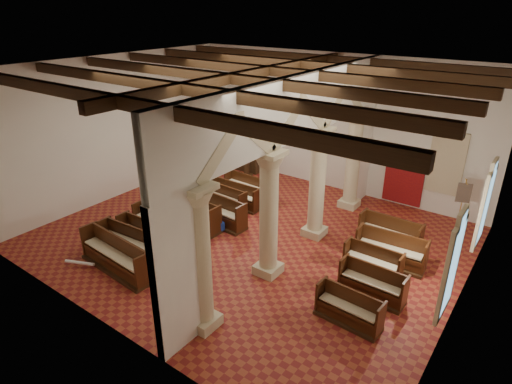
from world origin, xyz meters
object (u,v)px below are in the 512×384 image
object	(u,v)px
lectern	(247,166)
nave_pew_0	(116,260)
aisle_pew_0	(348,312)
processional_banner	(459,213)
pipe_organ	(244,143)

from	to	relation	value
lectern	nave_pew_0	bearing A→B (deg)	-90.54
nave_pew_0	aisle_pew_0	size ratio (longest dim) A/B	1.68
lectern	processional_banner	xyz separation A→B (m)	(9.74, 0.14, 0.24)
lectern	nave_pew_0	size ratio (longest dim) A/B	0.41
processional_banner	nave_pew_0	xyz separation A→B (m)	(-8.16, -9.08, -0.38)
pipe_organ	aisle_pew_0	bearing A→B (deg)	-39.25
pipe_organ	processional_banner	distance (m)	10.51
pipe_organ	lectern	xyz separation A→B (m)	(0.74, -0.78, -0.86)
nave_pew_0	aisle_pew_0	xyz separation A→B (m)	(7.02, 2.09, -0.06)
aisle_pew_0	pipe_organ	bearing A→B (deg)	143.70
nave_pew_0	pipe_organ	bearing A→B (deg)	107.15
lectern	processional_banner	size ratio (longest dim) A/B	0.59
processional_banner	aisle_pew_0	world-z (taller)	processional_banner
nave_pew_0	lectern	bearing A→B (deg)	103.76
pipe_organ	nave_pew_0	world-z (taller)	pipe_organ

